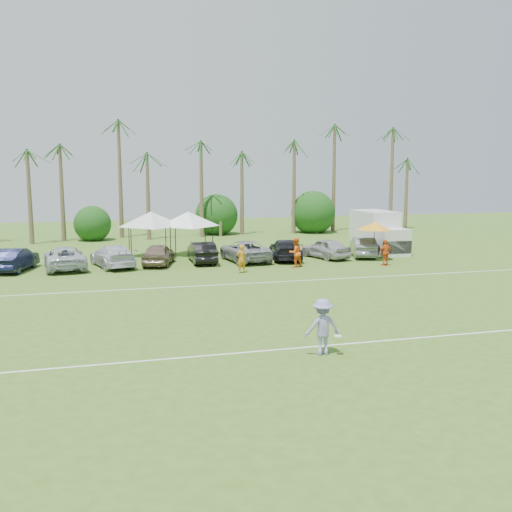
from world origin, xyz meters
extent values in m
plane|color=#3E621D|center=(0.00, 0.00, 0.00)|extent=(120.00, 120.00, 0.00)
cube|color=white|center=(0.00, 2.00, 0.01)|extent=(80.00, 0.10, 0.01)
cube|color=white|center=(0.00, 14.00, 0.01)|extent=(80.00, 0.10, 0.01)
cone|color=brown|center=(-12.00, 38.00, 5.00)|extent=(0.44, 0.44, 10.00)
cone|color=brown|center=(-8.00, 38.00, 5.50)|extent=(0.44, 0.44, 11.00)
cone|color=brown|center=(-4.00, 38.00, 4.00)|extent=(0.44, 0.44, 8.00)
cone|color=brown|center=(0.00, 38.00, 4.50)|extent=(0.44, 0.44, 9.00)
cone|color=brown|center=(4.00, 38.00, 5.00)|extent=(0.44, 0.44, 10.00)
cone|color=brown|center=(8.00, 38.00, 5.50)|extent=(0.44, 0.44, 11.00)
cone|color=brown|center=(13.00, 38.00, 4.00)|extent=(0.44, 0.44, 8.00)
cone|color=brown|center=(18.00, 38.00, 4.50)|extent=(0.44, 0.44, 9.00)
cone|color=brown|center=(23.00, 38.00, 5.00)|extent=(0.44, 0.44, 10.00)
cone|color=brown|center=(27.00, 38.00, 5.50)|extent=(0.44, 0.44, 11.00)
cylinder|color=brown|center=(-6.00, 39.00, 0.70)|extent=(0.30, 0.30, 1.40)
sphere|color=#123F11|center=(-6.00, 39.00, 1.80)|extent=(4.00, 4.00, 4.00)
cylinder|color=brown|center=(6.00, 39.00, 0.70)|extent=(0.30, 0.30, 1.40)
sphere|color=#123F11|center=(6.00, 39.00, 1.80)|extent=(4.00, 4.00, 4.00)
cylinder|color=brown|center=(16.00, 39.00, 0.70)|extent=(0.30, 0.30, 1.40)
sphere|color=#123F11|center=(16.00, 39.00, 1.80)|extent=(4.00, 4.00, 4.00)
imported|color=orange|center=(3.07, 17.44, 0.87)|extent=(0.74, 0.60, 1.75)
imported|color=orange|center=(7.01, 18.63, 0.97)|extent=(1.08, 0.92, 1.93)
imported|color=#E25619|center=(13.00, 17.64, 0.87)|extent=(1.05, 0.50, 1.74)
cube|color=silver|center=(15.76, 24.76, 1.96)|extent=(2.45, 4.44, 2.39)
cube|color=silver|center=(15.72, 21.70, 1.01)|extent=(2.23, 1.75, 2.01)
cube|color=black|center=(15.71, 20.98, 0.72)|extent=(2.21, 0.32, 0.96)
cube|color=#E5590C|center=(16.97, 24.75, 1.53)|extent=(0.04, 1.53, 0.86)
cylinder|color=black|center=(14.76, 21.90, 0.43)|extent=(0.30, 0.87, 0.86)
cylinder|color=black|center=(16.68, 21.88, 0.43)|extent=(0.30, 0.87, 0.86)
cylinder|color=black|center=(14.82, 25.92, 0.43)|extent=(0.30, 0.87, 0.86)
cylinder|color=black|center=(16.73, 25.90, 0.43)|extent=(0.30, 0.87, 0.86)
cylinder|color=black|center=(-3.22, 24.45, 1.11)|extent=(0.06, 0.06, 2.22)
cylinder|color=black|center=(-0.10, 24.45, 1.11)|extent=(0.06, 0.06, 2.22)
cylinder|color=black|center=(-3.22, 27.57, 1.11)|extent=(0.06, 0.06, 2.22)
cylinder|color=black|center=(-0.10, 27.57, 1.11)|extent=(0.06, 0.06, 2.22)
pyramid|color=silver|center=(-1.66, 26.01, 3.33)|extent=(4.79, 4.79, 1.11)
cylinder|color=black|center=(-0.47, 24.36, 1.09)|extent=(0.06, 0.06, 2.19)
cylinder|color=black|center=(2.60, 24.36, 1.09)|extent=(0.06, 0.06, 2.19)
cylinder|color=black|center=(-0.47, 27.44, 1.09)|extent=(0.06, 0.06, 2.19)
cylinder|color=black|center=(2.60, 27.44, 1.09)|extent=(0.06, 0.06, 2.19)
pyramid|color=white|center=(1.06, 25.90, 3.28)|extent=(4.72, 4.72, 1.09)
cylinder|color=black|center=(13.37, 20.07, 1.22)|extent=(0.05, 0.05, 2.44)
cone|color=orange|center=(13.37, 20.07, 2.44)|extent=(2.44, 2.44, 0.55)
imported|color=#8988C1|center=(1.90, 1.13, 0.97)|extent=(1.26, 0.74, 1.93)
cylinder|color=white|center=(2.37, 0.89, 0.67)|extent=(0.27, 0.27, 0.03)
imported|color=black|center=(-10.53, 21.88, 0.73)|extent=(2.57, 4.66, 1.46)
imported|color=silver|center=(-7.54, 21.76, 0.73)|extent=(3.00, 5.48, 1.46)
imported|color=silver|center=(-4.56, 21.85, 0.73)|extent=(3.24, 5.37, 1.46)
imported|color=#7A6653|center=(-1.57, 21.88, 0.73)|extent=(2.82, 4.58, 1.46)
imported|color=black|center=(1.42, 22.12, 0.73)|extent=(1.62, 4.44, 1.46)
imported|color=#9A9BA0|center=(4.41, 21.96, 0.73)|extent=(2.98, 5.47, 1.46)
imported|color=black|center=(7.39, 21.91, 0.73)|extent=(3.00, 5.32, 1.46)
imported|color=#B2B2B2|center=(10.38, 21.77, 0.73)|extent=(2.84, 4.58, 1.46)
imported|color=slate|center=(13.37, 21.80, 0.73)|extent=(2.84, 4.68, 1.46)
camera|label=1|loc=(-5.15, -16.32, 6.10)|focal=40.00mm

